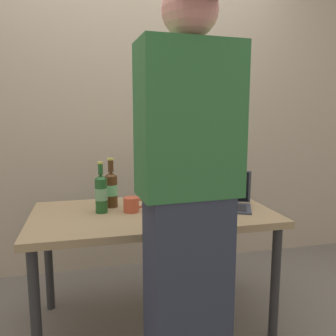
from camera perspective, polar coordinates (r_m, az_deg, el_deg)
ground_plane at (r=2.30m, az=-2.37°, el=-24.21°), size 8.00×8.00×0.00m
desk at (r=2.02m, az=-2.49°, el=-9.13°), size 1.37×0.74×0.70m
laptop at (r=2.11m, az=8.95°, el=-5.08°), size 0.42×0.37×0.21m
beer_bottle_dark at (r=2.09m, az=-9.43°, el=-3.33°), size 0.08×0.08×0.30m
beer_bottle_brown at (r=1.98m, az=-11.07°, el=-4.06°), size 0.07×0.07×0.29m
person_figure at (r=1.39m, az=3.38°, el=-4.95°), size 0.41×0.31×1.78m
coffee_mug at (r=1.99m, az=-6.08°, el=-6.07°), size 0.12×0.09×0.08m
back_wall at (r=2.80m, az=-6.18°, el=9.79°), size 6.00×0.10×2.60m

